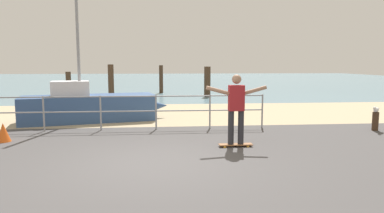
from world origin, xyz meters
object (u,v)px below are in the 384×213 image
(sailboat, at_px, (94,106))
(traffic_cone, at_px, (3,133))
(seagull, at_px, (376,109))
(skateboard, at_px, (236,145))
(skateboarder, at_px, (236,105))
(bollard_short, at_px, (375,122))

(sailboat, distance_m, traffic_cone, 3.56)
(seagull, bearing_deg, skateboard, -160.61)
(sailboat, relative_size, skateboard, 6.50)
(sailboat, bearing_deg, skateboarder, -45.84)
(seagull, height_order, traffic_cone, seagull)
(skateboarder, relative_size, seagull, 4.34)
(sailboat, height_order, bollard_short, sailboat)
(skateboard, height_order, bollard_short, bollard_short)
(bollard_short, bearing_deg, skateboarder, -160.52)
(skateboard, bearing_deg, bollard_short, 19.48)
(sailboat, bearing_deg, seagull, -16.75)
(skateboarder, relative_size, bollard_short, 2.89)
(skateboarder, bearing_deg, skateboard, 45.00)
(skateboarder, bearing_deg, traffic_cone, 169.69)
(skateboarder, distance_m, seagull, 4.80)
(skateboard, bearing_deg, sailboat, 134.16)
(bollard_short, relative_size, seagull, 1.50)
(skateboard, xyz_separation_m, bollard_short, (4.53, 1.60, 0.22))
(bollard_short, bearing_deg, seagull, -135.16)
(sailboat, relative_size, traffic_cone, 10.45)
(skateboarder, relative_size, traffic_cone, 3.30)
(seagull, relative_size, traffic_cone, 0.76)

